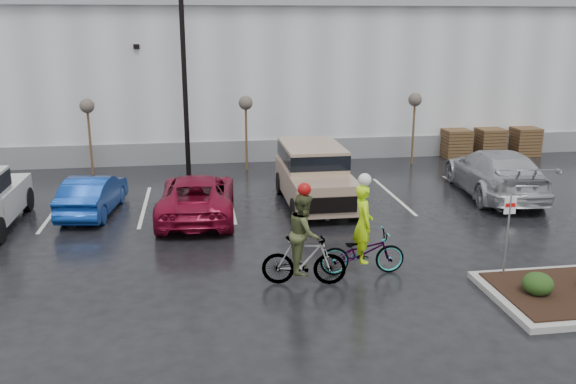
{
  "coord_description": "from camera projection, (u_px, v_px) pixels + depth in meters",
  "views": [
    {
      "loc": [
        -3.58,
        -12.87,
        6.18
      ],
      "look_at": [
        -0.97,
        4.46,
        1.3
      ],
      "focal_mm": 38.0,
      "sensor_mm": 36.0,
      "label": 1
    }
  ],
  "objects": [
    {
      "name": "lamppost",
      "position": [
        183.0,
        36.0,
        23.76
      ],
      "size": [
        0.5,
        1.0,
        9.22
      ],
      "color": "black",
      "rests_on": "ground"
    },
    {
      "name": "sapling_west",
      "position": [
        87.0,
        110.0,
        24.93
      ],
      "size": [
        0.6,
        0.6,
        3.2
      ],
      "color": "#4A371D",
      "rests_on": "ground"
    },
    {
      "name": "car_far_silver",
      "position": [
        495.0,
        172.0,
        22.43
      ],
      "size": [
        3.07,
        6.16,
        1.72
      ],
      "primitive_type": "imported",
      "rotation": [
        0.0,
        0.0,
        3.03
      ],
      "color": "#B4B8BC",
      "rests_on": "ground"
    },
    {
      "name": "warehouse",
      "position": [
        259.0,
        69.0,
        34.4
      ],
      "size": [
        60.5,
        15.5,
        7.2
      ],
      "color": "#BBBCC0",
      "rests_on": "ground"
    },
    {
      "name": "pallet_stack_a",
      "position": [
        456.0,
        143.0,
        28.8
      ],
      "size": [
        1.2,
        1.2,
        1.35
      ],
      "primitive_type": "cube",
      "color": "#4A371D",
      "rests_on": "ground"
    },
    {
      "name": "cyclist_olive",
      "position": [
        304.0,
        249.0,
        14.68
      ],
      "size": [
        2.05,
        1.02,
        2.57
      ],
      "rotation": [
        0.0,
        0.0,
        1.39
      ],
      "color": "#3F3F44",
      "rests_on": "ground"
    },
    {
      "name": "pallet_stack_b",
      "position": [
        489.0,
        142.0,
        29.05
      ],
      "size": [
        1.2,
        1.2,
        1.35
      ],
      "primitive_type": "cube",
      "color": "#4A371D",
      "rests_on": "ground"
    },
    {
      "name": "car_blue",
      "position": [
        93.0,
        194.0,
        20.3
      ],
      "size": [
        1.9,
        4.16,
        1.32
      ],
      "primitive_type": "imported",
      "rotation": [
        0.0,
        0.0,
        3.01
      ],
      "color": "navy",
      "rests_on": "ground"
    },
    {
      "name": "sapling_east",
      "position": [
        415.0,
        104.0,
        26.94
      ],
      "size": [
        0.6,
        0.6,
        3.2
      ],
      "color": "#4A371D",
      "rests_on": "ground"
    },
    {
      "name": "suv_tan",
      "position": [
        315.0,
        177.0,
        21.11
      ],
      "size": [
        2.2,
        5.1,
        2.06
      ],
      "primitive_type": null,
      "color": "tan",
      "rests_on": "ground"
    },
    {
      "name": "fire_lane_sign",
      "position": [
        508.0,
        226.0,
        14.79
      ],
      "size": [
        0.3,
        0.05,
        2.2
      ],
      "color": "gray",
      "rests_on": "ground"
    },
    {
      "name": "ground",
      "position": [
        356.0,
        293.0,
        14.43
      ],
      "size": [
        120.0,
        120.0,
        0.0
      ],
      "primitive_type": "plane",
      "color": "black",
      "rests_on": "ground"
    },
    {
      "name": "shrub_a",
      "position": [
        538.0,
        284.0,
        13.94
      ],
      "size": [
        0.7,
        0.7,
        0.52
      ],
      "primitive_type": "ellipsoid",
      "color": "#1B3713",
      "rests_on": "curb_island"
    },
    {
      "name": "wooded_ridge",
      "position": [
        233.0,
        58.0,
        56.49
      ],
      "size": [
        80.0,
        25.0,
        6.0
      ],
      "primitive_type": "cube",
      "color": "#22401A",
      "rests_on": "ground"
    },
    {
      "name": "cyclist_hivis",
      "position": [
        363.0,
        244.0,
        15.35
      ],
      "size": [
        2.19,
        0.81,
        2.63
      ],
      "rotation": [
        0.0,
        0.0,
        1.55
      ],
      "color": "#3F3F44",
      "rests_on": "ground"
    },
    {
      "name": "pallet_stack_c",
      "position": [
        525.0,
        141.0,
        29.31
      ],
      "size": [
        1.2,
        1.2,
        1.35
      ],
      "primitive_type": "cube",
      "color": "#4A371D",
      "rests_on": "ground"
    },
    {
      "name": "sapling_mid",
      "position": [
        246.0,
        107.0,
        25.86
      ],
      "size": [
        0.6,
        0.6,
        3.2
      ],
      "color": "#4A371D",
      "rests_on": "ground"
    },
    {
      "name": "car_red",
      "position": [
        197.0,
        196.0,
        19.91
      ],
      "size": [
        2.67,
        5.26,
        1.43
      ],
      "primitive_type": "imported",
      "rotation": [
        0.0,
        0.0,
        3.08
      ],
      "color": "maroon",
      "rests_on": "ground"
    }
  ]
}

